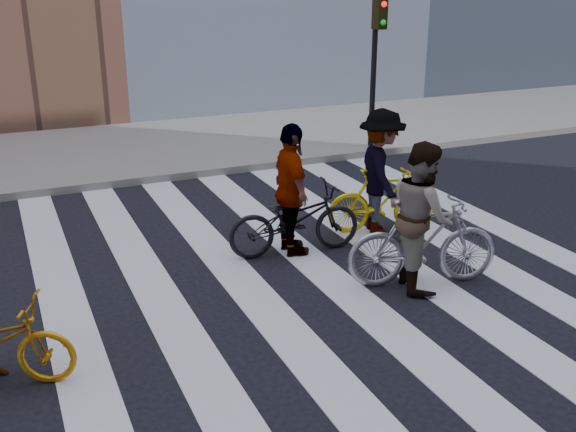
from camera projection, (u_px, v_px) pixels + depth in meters
ground at (289, 282)px, 8.75m from camera, size 100.00×100.00×0.00m
sidewalk_far at (154, 147)px, 15.17m from camera, size 100.00×5.00×0.15m
zebra_crosswalk at (289, 282)px, 8.75m from camera, size 8.25×10.00×0.01m
traffic_signal at (376, 48)px, 14.22m from camera, size 0.22×0.42×3.33m
bike_silver_mid at (423, 242)px, 8.51m from camera, size 2.03×1.06×1.17m
bike_yellow_right at (382, 200)px, 10.30m from camera, size 1.75×0.92×1.01m
bike_dark_rear at (295, 220)px, 9.50m from camera, size 1.98×0.86×1.01m
rider_mid at (422, 216)px, 8.37m from camera, size 0.94×1.08×1.89m
rider_right at (381, 172)px, 10.13m from camera, size 1.02×1.38×1.92m
rider_rear at (291, 191)px, 9.33m from camera, size 0.57×1.15×1.89m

